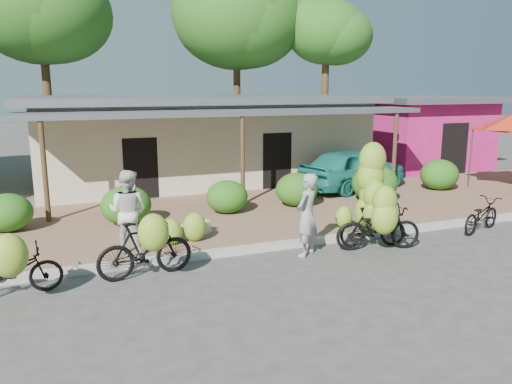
{
  "coord_description": "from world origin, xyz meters",
  "views": [
    {
      "loc": [
        -5.18,
        -8.1,
        3.67
      ],
      "look_at": [
        -0.85,
        2.84,
        1.2
      ],
      "focal_mm": 35.0,
      "sensor_mm": 36.0,
      "label": 1
    }
  ],
  "objects_px": {
    "sack_near": "(195,229)",
    "sack_far": "(152,239)",
    "tree_near_right": "(322,31)",
    "bystander": "(128,211)",
    "tree_center_right": "(232,17)",
    "teal_van": "(353,169)",
    "vendor": "(307,215)",
    "tree_far_center": "(35,8)",
    "bike_right": "(377,221)",
    "bike_far_left": "(10,269)",
    "bike_far_right": "(481,215)",
    "bike_center": "(375,207)",
    "bike_left": "(146,247)"
  },
  "relations": [
    {
      "from": "bike_left",
      "to": "teal_van",
      "type": "xyz_separation_m",
      "value": [
        8.19,
        5.57,
        0.21
      ]
    },
    {
      "from": "tree_near_right",
      "to": "bike_far_left",
      "type": "height_order",
      "value": "tree_near_right"
    },
    {
      "from": "tree_far_center",
      "to": "teal_van",
      "type": "relative_size",
      "value": 2.13
    },
    {
      "from": "teal_van",
      "to": "sack_near",
      "type": "bearing_deg",
      "value": 100.64
    },
    {
      "from": "sack_near",
      "to": "teal_van",
      "type": "height_order",
      "value": "teal_van"
    },
    {
      "from": "tree_center_right",
      "to": "bike_far_right",
      "type": "distance_m",
      "value": 16.73
    },
    {
      "from": "bystander",
      "to": "tree_center_right",
      "type": "bearing_deg",
      "value": -85.4
    },
    {
      "from": "tree_near_right",
      "to": "tree_far_center",
      "type": "bearing_deg",
      "value": 173.42
    },
    {
      "from": "bike_right",
      "to": "sack_far",
      "type": "distance_m",
      "value": 5.18
    },
    {
      "from": "bike_right",
      "to": "teal_van",
      "type": "height_order",
      "value": "teal_van"
    },
    {
      "from": "bike_center",
      "to": "sack_far",
      "type": "bearing_deg",
      "value": 86.01
    },
    {
      "from": "tree_near_right",
      "to": "vendor",
      "type": "height_order",
      "value": "tree_near_right"
    },
    {
      "from": "sack_far",
      "to": "tree_far_center",
      "type": "bearing_deg",
      "value": 100.05
    },
    {
      "from": "tree_near_right",
      "to": "bike_left",
      "type": "distance_m",
      "value": 18.28
    },
    {
      "from": "sack_far",
      "to": "teal_van",
      "type": "relative_size",
      "value": 0.17
    },
    {
      "from": "tree_far_center",
      "to": "bike_far_left",
      "type": "relative_size",
      "value": 5.08
    },
    {
      "from": "bike_far_left",
      "to": "sack_far",
      "type": "distance_m",
      "value": 3.34
    },
    {
      "from": "bike_right",
      "to": "sack_far",
      "type": "relative_size",
      "value": 2.21
    },
    {
      "from": "bike_center",
      "to": "vendor",
      "type": "height_order",
      "value": "bike_center"
    },
    {
      "from": "tree_near_right",
      "to": "bike_left",
      "type": "xyz_separation_m",
      "value": [
        -11.08,
        -13.34,
        -5.78
      ]
    },
    {
      "from": "sack_near",
      "to": "bike_center",
      "type": "bearing_deg",
      "value": -28.07
    },
    {
      "from": "tree_center_right",
      "to": "tree_near_right",
      "type": "distance_m",
      "value": 4.53
    },
    {
      "from": "tree_far_center",
      "to": "sack_near",
      "type": "height_order",
      "value": "tree_far_center"
    },
    {
      "from": "bike_left",
      "to": "vendor",
      "type": "relative_size",
      "value": 1.05
    },
    {
      "from": "vendor",
      "to": "bike_far_left",
      "type": "bearing_deg",
      "value": -34.29
    },
    {
      "from": "tree_far_center",
      "to": "bike_right",
      "type": "relative_size",
      "value": 5.52
    },
    {
      "from": "tree_far_center",
      "to": "bike_far_right",
      "type": "bearing_deg",
      "value": -54.55
    },
    {
      "from": "bike_center",
      "to": "sack_near",
      "type": "height_order",
      "value": "bike_center"
    },
    {
      "from": "bike_left",
      "to": "vendor",
      "type": "distance_m",
      "value": 3.54
    },
    {
      "from": "sack_far",
      "to": "bystander",
      "type": "xyz_separation_m",
      "value": [
        -0.54,
        -0.29,
        0.77
      ]
    },
    {
      "from": "bike_far_left",
      "to": "bike_right",
      "type": "distance_m",
      "value": 7.59
    },
    {
      "from": "tree_far_center",
      "to": "tree_center_right",
      "type": "xyz_separation_m",
      "value": [
        9.0,
        0.5,
        0.14
      ]
    },
    {
      "from": "tree_near_right",
      "to": "bystander",
      "type": "bearing_deg",
      "value": -133.25
    },
    {
      "from": "bike_right",
      "to": "teal_van",
      "type": "xyz_separation_m",
      "value": [
        2.99,
        5.75,
        0.16
      ]
    },
    {
      "from": "bike_center",
      "to": "bike_far_right",
      "type": "distance_m",
      "value": 3.31
    },
    {
      "from": "sack_far",
      "to": "tree_near_right",
      "type": "bearing_deg",
      "value": 47.46
    },
    {
      "from": "bike_far_left",
      "to": "tree_far_center",
      "type": "bearing_deg",
      "value": -7.99
    },
    {
      "from": "sack_near",
      "to": "sack_far",
      "type": "height_order",
      "value": "sack_near"
    },
    {
      "from": "bystander",
      "to": "teal_van",
      "type": "xyz_separation_m",
      "value": [
        8.33,
        4.15,
        -0.18
      ]
    },
    {
      "from": "tree_center_right",
      "to": "bike_left",
      "type": "height_order",
      "value": "tree_center_right"
    },
    {
      "from": "bike_far_left",
      "to": "bike_far_right",
      "type": "height_order",
      "value": "bike_far_left"
    },
    {
      "from": "tree_near_right",
      "to": "sack_far",
      "type": "relative_size",
      "value": 10.63
    },
    {
      "from": "tree_center_right",
      "to": "teal_van",
      "type": "distance_m",
      "value": 11.67
    },
    {
      "from": "bike_left",
      "to": "bike_center",
      "type": "distance_m",
      "value": 5.32
    },
    {
      "from": "sack_far",
      "to": "vendor",
      "type": "relative_size",
      "value": 0.4
    },
    {
      "from": "bike_left",
      "to": "sack_far",
      "type": "relative_size",
      "value": 2.59
    },
    {
      "from": "sack_far",
      "to": "teal_van",
      "type": "bearing_deg",
      "value": 26.33
    },
    {
      "from": "tree_center_right",
      "to": "sack_near",
      "type": "distance_m",
      "value": 15.9
    },
    {
      "from": "bike_center",
      "to": "bystander",
      "type": "distance_m",
      "value": 5.61
    },
    {
      "from": "vendor",
      "to": "tree_center_right",
      "type": "bearing_deg",
      "value": -139.3
    }
  ]
}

